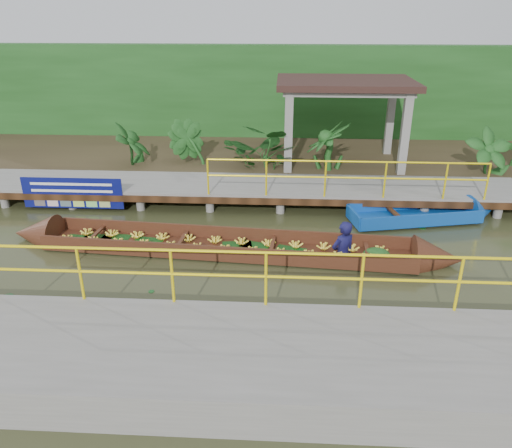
{
  "coord_description": "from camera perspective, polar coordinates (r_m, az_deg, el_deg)",
  "views": [
    {
      "loc": [
        1.04,
        -10.37,
        5.39
      ],
      "look_at": [
        0.43,
        0.5,
        0.6
      ],
      "focal_mm": 35.0,
      "sensor_mm": 36.0,
      "label": 1
    }
  ],
  "objects": [
    {
      "name": "moored_blue_boat",
      "position": [
        14.57,
        21.0,
        1.1
      ],
      "size": [
        4.15,
        1.87,
        0.96
      ],
      "rotation": [
        0.0,
        0.0,
        0.22
      ],
      "color": "#0D4299",
      "rests_on": "ground"
    },
    {
      "name": "ground",
      "position": [
        11.74,
        -2.26,
        -3.62
      ],
      "size": [
        80.0,
        80.0,
        0.0
      ],
      "primitive_type": "plane",
      "color": "#2D3118",
      "rests_on": "ground"
    },
    {
      "name": "blue_banner",
      "position": [
        14.94,
        -20.25,
        3.35
      ],
      "size": [
        2.86,
        0.04,
        0.89
      ],
      "color": "#0B0F59",
      "rests_on": "ground"
    },
    {
      "name": "vendor_boat",
      "position": [
        11.77,
        -1.97,
        -2.32
      ],
      "size": [
        10.84,
        1.92,
        2.16
      ],
      "rotation": [
        0.0,
        0.0,
        -0.08
      ],
      "color": "#3A1E10",
      "rests_on": "ground"
    },
    {
      "name": "foliage_backdrop",
      "position": [
        20.68,
        0.27,
        14.3
      ],
      "size": [
        30.0,
        0.8,
        4.0
      ],
      "primitive_type": "cube",
      "color": "#174215",
      "rests_on": "ground"
    },
    {
      "name": "tropical_plants",
      "position": [
        16.23,
        7.46,
        9.2
      ],
      "size": [
        14.47,
        1.47,
        1.84
      ],
      "color": "#174215",
      "rests_on": "ground"
    },
    {
      "name": "land_strip",
      "position": [
        18.63,
        -0.14,
        7.64
      ],
      "size": [
        30.0,
        8.0,
        0.45
      ],
      "primitive_type": "cube",
      "color": "#312418",
      "rests_on": "ground"
    },
    {
      "name": "pavilion",
      "position": [
        16.98,
        10.11,
        14.67
      ],
      "size": [
        4.4,
        3.0,
        3.0
      ],
      "color": "slate",
      "rests_on": "ground"
    },
    {
      "name": "near_dock",
      "position": [
        8.0,
        2.25,
        -15.76
      ],
      "size": [
        18.0,
        2.4,
        1.73
      ],
      "color": "slate",
      "rests_on": "ground"
    },
    {
      "name": "far_dock",
      "position": [
        14.68,
        -0.98,
        4.19
      ],
      "size": [
        16.0,
        2.06,
        1.66
      ],
      "color": "slate",
      "rests_on": "ground"
    }
  ]
}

